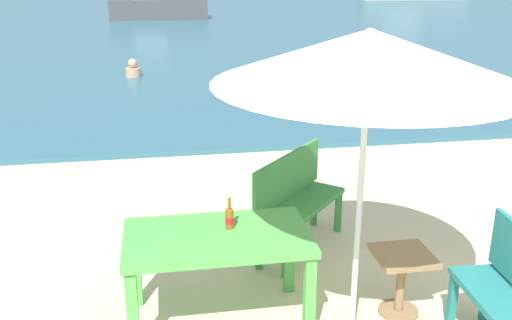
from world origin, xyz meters
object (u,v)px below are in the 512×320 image
patio_umbrella (369,57)px  side_table_wood (402,274)px  beer_bottle_amber (229,217)px  bench_green_left (296,196)px  boat_cargo_ship (157,6)px  picnic_table_green (217,247)px  swimmer_person (133,70)px

patio_umbrella → side_table_wood: 1.83m
beer_bottle_amber → patio_umbrella: bearing=-23.8°
bench_green_left → boat_cargo_ship: boat_cargo_ship is taller
beer_bottle_amber → patio_umbrella: (0.89, -0.39, 1.26)m
picnic_table_green → beer_bottle_amber: size_ratio=5.28×
picnic_table_green → boat_cargo_ship: 21.62m
beer_bottle_amber → swimmer_person: size_ratio=0.65×
picnic_table_green → bench_green_left: size_ratio=1.24×
bench_green_left → boat_cargo_ship: bearing=93.2°
patio_umbrella → bench_green_left: bearing=95.1°
beer_bottle_amber → bench_green_left: 1.31m
beer_bottle_amber → boat_cargo_ship: (-0.39, 21.54, -0.25)m
bench_green_left → boat_cargo_ship: (-1.16, 20.51, 0.07)m
picnic_table_green → bench_green_left: (0.87, 1.11, -0.11)m
side_table_wood → bench_green_left: bearing=114.8°
side_table_wood → boat_cargo_ship: (-1.73, 21.76, 0.25)m
side_table_wood → beer_bottle_amber: bearing=170.5°
beer_bottle_amber → swimmer_person: 9.52m
side_table_wood → swimmer_person: 9.96m
patio_umbrella → boat_cargo_ship: size_ratio=0.57×
swimmer_person → boat_cargo_ship: (0.65, 12.09, 0.37)m
beer_bottle_amber → side_table_wood: 1.45m
beer_bottle_amber → boat_cargo_ship: bearing=91.0°
picnic_table_green → beer_bottle_amber: bearing=39.2°
patio_umbrella → beer_bottle_amber: bearing=156.2°
side_table_wood → picnic_table_green: bearing=174.6°
side_table_wood → bench_green_left: size_ratio=0.48×
boat_cargo_ship → patio_umbrella: bearing=-86.7°
picnic_table_green → beer_bottle_amber: (0.11, 0.09, 0.20)m
side_table_wood → boat_cargo_ship: size_ratio=0.13×
patio_umbrella → side_table_wood: (0.45, 0.17, -1.76)m
side_table_wood → boat_cargo_ship: boat_cargo_ship is taller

